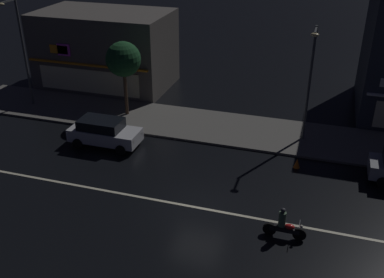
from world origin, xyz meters
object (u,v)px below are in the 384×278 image
Objects in this scene: streetlamp_west at (21,45)px; motorcycle_lead at (284,225)px; traffic_cone at (297,163)px; parked_car_near_kerb at (104,132)px; streetlamp_mid at (310,76)px.

streetlamp_west is 21.90m from motorcycle_lead.
traffic_cone is (19.43, -3.10, -4.29)m from streetlamp_west.
motorcycle_lead is 6.25m from traffic_cone.
parked_car_near_kerb is 12.77m from motorcycle_lead.
streetlamp_west is 13.74× the size of traffic_cone.
streetlamp_west is 9.53m from parked_car_near_kerb.
parked_car_near_kerb reaches higher than traffic_cone.
streetlamp_mid is at bearing 0.56° from streetlamp_west.
streetlamp_mid reaches higher than parked_car_near_kerb.
streetlamp_mid is 1.63× the size of parked_car_near_kerb.
motorcycle_lead is at bearing -90.19° from streetlamp_mid.
streetlamp_west is 1.08× the size of streetlamp_mid.
streetlamp_west reaches higher than traffic_cone.
streetlamp_west is 20.14m from traffic_cone.
streetlamp_mid is at bearing 89.61° from traffic_cone.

